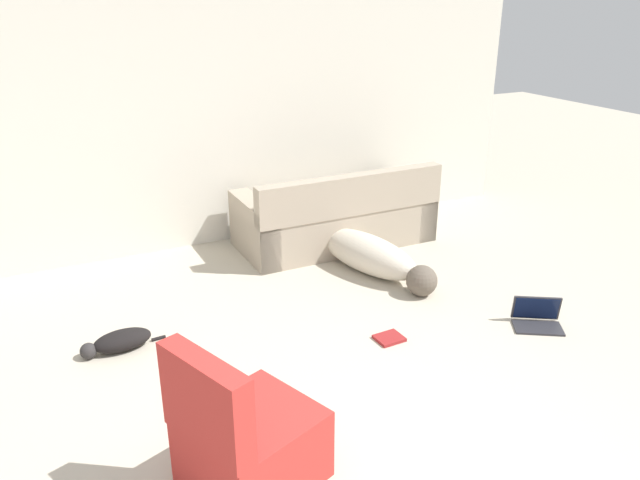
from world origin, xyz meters
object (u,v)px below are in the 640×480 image
Objects in this scene: cat at (119,341)px; side_chair at (245,441)px; book_green at (211,386)px; dog at (372,256)px; book_red at (389,338)px; couch at (336,218)px; laptop_open at (537,316)px.

cat is 0.70× the size of side_chair.
side_chair reaches higher than book_green.
dog is 1.89× the size of side_chair.
book_green is (-1.82, -1.04, -0.15)m from dog.
dog is 1.16m from book_red.
book_green is at bearing -74.54° from dog.
side_chair is (-1.90, -1.94, 0.11)m from dog.
book_red is (1.79, -0.73, -0.06)m from cat.
book_green is (0.45, -0.72, -0.06)m from cat.
book_red is at bearing 74.36° from couch.
side_chair is (-1.42, -0.89, 0.26)m from book_red.
couch is 2.55m from cat.
couch reaches higher than book_red.
cat is 1.39× the size of laptop_open.
laptop_open is 1.17m from book_red.
dog is 2.10m from book_green.
laptop_open is 1.87× the size of book_green.
side_chair is at bearing -95.31° from book_green.
book_green is 0.27× the size of side_chair.
couch is 3.17× the size of cat.
book_green is (-1.85, -1.81, -0.25)m from couch.
laptop_open reaches higher than cat.
book_red is (-0.48, -1.05, -0.15)m from dog.
book_green is at bearing -25.62° from side_chair.
book_red is at bearing -163.33° from laptop_open.
laptop_open is at bearing 106.12° from couch.
book_green is 0.94m from side_chair.
cat is 3.09m from laptop_open.
dog is at bearing 65.54° from book_red.
cat reaches higher than book_green.
laptop_open is (0.61, -2.12, -0.19)m from couch.
couch is at bearing -55.82° from side_chair.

